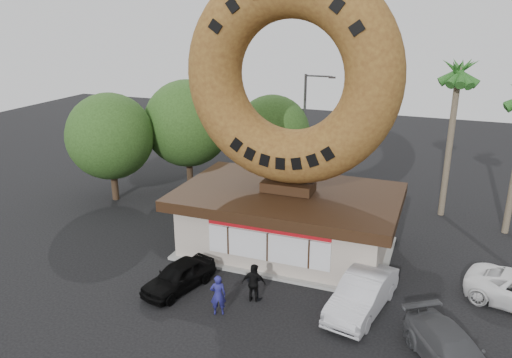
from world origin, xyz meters
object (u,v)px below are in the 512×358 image
object	(u,v)px
giant_donut	(291,76)
person_left	(218,295)
donut_shop	(287,219)
car_silver	(362,294)
person_right	(254,283)
street_lamp	(306,125)
car_black	(179,276)
person_center	(254,281)
car_grey	(452,352)

from	to	relation	value
giant_donut	person_left	bearing A→B (deg)	-97.39
donut_shop	person_left	world-z (taller)	donut_shop
person_left	car_silver	xyz separation A→B (m)	(5.52, 2.38, -0.11)
person_left	person_right	world-z (taller)	person_left
street_lamp	car_silver	xyz separation A→B (m)	(6.51, -14.31, -3.69)
donut_shop	person_right	distance (m)	5.32
person_right	car_silver	xyz separation A→B (m)	(4.49, 0.95, -0.09)
donut_shop	giant_donut	bearing A→B (deg)	90.00
donut_shop	car_black	distance (m)	6.55
person_center	car_silver	size ratio (longest dim) A/B	0.34
donut_shop	car_silver	bearing A→B (deg)	-42.68
donut_shop	car_black	size ratio (longest dim) A/B	2.94
person_right	person_left	bearing A→B (deg)	42.71
donut_shop	person_left	bearing A→B (deg)	-97.40
person_center	car_grey	size ratio (longest dim) A/B	0.36
car_silver	car_grey	world-z (taller)	car_silver
person_left	car_silver	world-z (taller)	person_left
street_lamp	car_grey	world-z (taller)	street_lamp
donut_shop	person_right	world-z (taller)	donut_shop
person_center	giant_donut	bearing A→B (deg)	-86.28
car_grey	person_left	bearing A→B (deg)	146.18
person_center	person_right	xyz separation A→B (m)	(0.09, -0.23, 0.06)
street_lamp	person_left	distance (m)	17.10
giant_donut	car_grey	world-z (taller)	giant_donut
street_lamp	person_right	bearing A→B (deg)	-82.47
donut_shop	street_lamp	world-z (taller)	street_lamp
car_black	car_silver	bearing A→B (deg)	24.13
person_left	car_black	bearing A→B (deg)	-49.50
donut_shop	giant_donut	world-z (taller)	giant_donut
person_right	car_black	xyz separation A→B (m)	(-3.54, -0.25, -0.23)
person_right	car_black	distance (m)	3.56
giant_donut	street_lamp	bearing A→B (deg)	100.51
car_silver	person_left	bearing A→B (deg)	-145.32
street_lamp	person_center	size ratio (longest dim) A/B	4.86
street_lamp	car_black	xyz separation A→B (m)	(-1.52, -15.51, -3.83)
street_lamp	person_center	world-z (taller)	street_lamp
street_lamp	person_right	xyz separation A→B (m)	(2.02, -15.26, -3.60)
person_center	car_grey	world-z (taller)	person_center
car_silver	street_lamp	bearing A→B (deg)	125.81
giant_donut	street_lamp	size ratio (longest dim) A/B	1.32
donut_shop	person_left	xyz separation A→B (m)	(-0.87, -6.67, -0.87)
donut_shop	car_grey	bearing A→B (deg)	-39.36
street_lamp	car_grey	distance (m)	19.93
car_black	car_grey	size ratio (longest dim) A/B	0.83
street_lamp	person_left	world-z (taller)	street_lamp
car_black	car_silver	world-z (taller)	car_silver
person_left	car_grey	size ratio (longest dim) A/B	0.39
donut_shop	person_center	size ratio (longest dim) A/B	6.81
person_center	person_right	world-z (taller)	person_right
car_silver	car_grey	size ratio (longest dim) A/B	1.04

